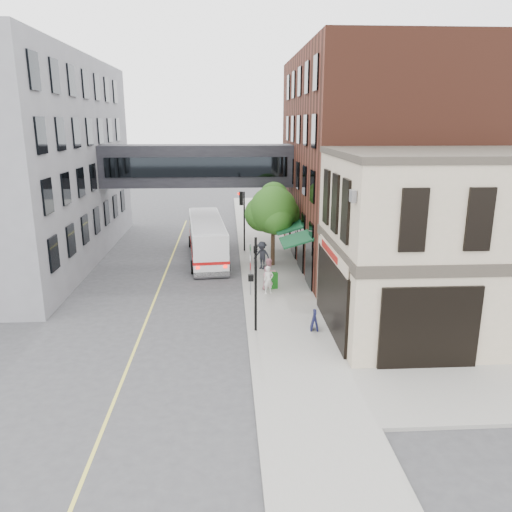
{
  "coord_description": "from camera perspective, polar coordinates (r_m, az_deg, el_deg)",
  "views": [
    {
      "loc": [
        -0.84,
        -19.73,
        9.68
      ],
      "look_at": [
        0.47,
        2.96,
        3.52
      ],
      "focal_mm": 35.0,
      "sensor_mm": 36.0,
      "label": 1
    }
  ],
  "objects": [
    {
      "name": "corner_building",
      "position": [
        24.47,
        20.44,
        1.28
      ],
      "size": [
        10.19,
        8.12,
        8.45
      ],
      "color": "beige",
      "rests_on": "ground"
    },
    {
      "name": "ground",
      "position": [
        21.99,
        -0.79,
        -10.95
      ],
      "size": [
        120.0,
        120.0,
        0.0
      ],
      "primitive_type": "plane",
      "color": "#38383A",
      "rests_on": "ground"
    },
    {
      "name": "pedestrian_a",
      "position": [
        28.38,
        1.44,
        -2.75
      ],
      "size": [
        0.68,
        0.55,
        1.61
      ],
      "primitive_type": "imported",
      "rotation": [
        0.0,
        0.0,
        0.33
      ],
      "color": "white",
      "rests_on": "sidewalk_main"
    },
    {
      "name": "pedestrian_b",
      "position": [
        29.11,
        1.55,
        -2.04
      ],
      "size": [
        1.13,
        1.08,
        1.84
      ],
      "primitive_type": "imported",
      "rotation": [
        0.0,
        0.0,
        0.59
      ],
      "color": "pink",
      "rests_on": "sidewalk_main"
    },
    {
      "name": "brick_building",
      "position": [
        36.48,
        14.19,
        10.48
      ],
      "size": [
        13.76,
        18.0,
        14.0
      ],
      "color": "#502519",
      "rests_on": "ground"
    },
    {
      "name": "skyway_bridge",
      "position": [
        37.93,
        -6.67,
        10.25
      ],
      "size": [
        14.0,
        3.18,
        3.0
      ],
      "color": "black",
      "rests_on": "ground"
    },
    {
      "name": "sandwich_board",
      "position": [
        23.82,
        6.7,
        -7.31
      ],
      "size": [
        0.41,
        0.57,
        0.93
      ],
      "primitive_type": "cube",
      "rotation": [
        0.0,
        0.0,
        -0.15
      ],
      "color": "black",
      "rests_on": "sidewalk_main"
    },
    {
      "name": "sidewalk_main",
      "position": [
        35.19,
        1.45,
        -0.68
      ],
      "size": [
        4.0,
        60.0,
        0.15
      ],
      "primitive_type": "cube",
      "color": "gray",
      "rests_on": "ground"
    },
    {
      "name": "street_sign_pole",
      "position": [
        27.86,
        -0.64,
        -0.98
      ],
      "size": [
        0.08,
        0.75,
        3.0
      ],
      "color": "gray",
      "rests_on": "sidewalk_main"
    },
    {
      "name": "bus",
      "position": [
        36.28,
        -5.64,
        2.18
      ],
      "size": [
        3.29,
        10.62,
        2.81
      ],
      "color": "white",
      "rests_on": "ground"
    },
    {
      "name": "traffic_signal_near",
      "position": [
        22.77,
        -0.12,
        -1.94
      ],
      "size": [
        0.44,
        0.22,
        4.6
      ],
      "color": "black",
      "rests_on": "sidewalk_main"
    },
    {
      "name": "newspaper_box",
      "position": [
        29.38,
        1.95,
        -2.78
      ],
      "size": [
        0.56,
        0.52,
        0.97
      ],
      "primitive_type": "cube",
      "rotation": [
        0.0,
        0.0,
        0.19
      ],
      "color": "#155E16",
      "rests_on": "sidewalk_main"
    },
    {
      "name": "lane_marking",
      "position": [
        31.54,
        -10.74,
        -2.98
      ],
      "size": [
        0.12,
        40.0,
        0.01
      ],
      "primitive_type": "cube",
      "color": "#D8CC4C",
      "rests_on": "ground"
    },
    {
      "name": "pedestrian_c",
      "position": [
        33.04,
        0.69,
        0.08
      ],
      "size": [
        1.39,
        1.25,
        1.87
      ],
      "primitive_type": "imported",
      "rotation": [
        0.0,
        0.0,
        -0.6
      ],
      "color": "black",
      "rests_on": "sidewalk_main"
    },
    {
      "name": "traffic_signal_far",
      "position": [
        37.29,
        -1.58,
        5.36
      ],
      "size": [
        0.53,
        0.28,
        4.5
      ],
      "color": "black",
      "rests_on": "sidewalk_main"
    },
    {
      "name": "street_tree",
      "position": [
        33.59,
        1.93,
        5.26
      ],
      "size": [
        3.8,
        3.2,
        5.6
      ],
      "color": "#382619",
      "rests_on": "sidewalk_main"
    }
  ]
}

